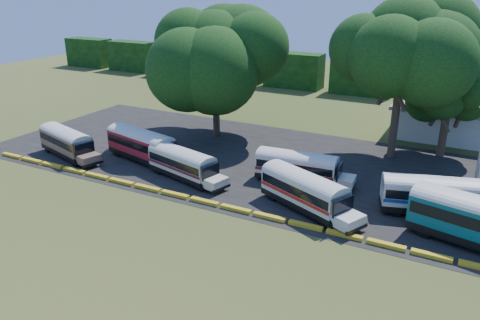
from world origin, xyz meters
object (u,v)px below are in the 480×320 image
at_px(tree_west, 215,52).
at_px(bus_cream_west, 183,162).
at_px(bus_red, 142,143).
at_px(bus_beige, 67,141).
at_px(bus_white_red, 305,190).

bearing_deg(tree_west, bus_cream_west, -72.98).
bearing_deg(bus_red, bus_beige, -147.47).
height_order(bus_beige, bus_white_red, bus_white_red).
height_order(bus_white_red, tree_west, tree_west).
xyz_separation_m(bus_beige, tree_west, (10.38, 13.61, 8.29)).
bearing_deg(bus_white_red, bus_beige, -155.65).
bearing_deg(bus_red, tree_west, 90.70).
relative_size(bus_beige, tree_west, 0.64).
bearing_deg(bus_cream_west, tree_west, 121.71).
relative_size(bus_red, bus_cream_west, 1.13).
distance_m(bus_red, bus_white_red, 19.06).
distance_m(bus_beige, bus_red, 8.33).
relative_size(bus_cream_west, bus_white_red, 0.95).
bearing_deg(bus_white_red, bus_cream_west, -159.07).
height_order(bus_red, bus_cream_west, bus_red).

